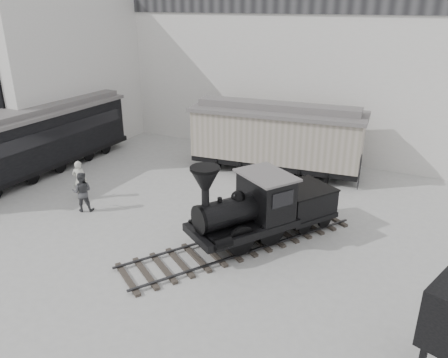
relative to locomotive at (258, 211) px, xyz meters
The scene contains 8 objects.
ground 4.41m from the locomotive, 121.90° to the right, with size 90.00×90.00×0.00m, color #9E9E9B.
north_wall 12.38m from the locomotive, 101.12° to the left, with size 34.00×2.51×11.00m.
west_pavilion 18.20m from the locomotive, 159.17° to the left, with size 7.00×12.11×9.00m.
locomotive is the anchor object (origin of this frame).
boxcar 7.71m from the locomotive, 106.44° to the left, with size 9.44×3.92×3.75m.
passenger_coach 13.39m from the locomotive, behind, with size 2.80×12.50×3.34m.
visitor_a 8.88m from the locomotive, behind, with size 0.68×0.45×1.87m, color beige.
visitor_b 7.94m from the locomotive, behind, with size 0.87×0.68×1.79m, color #414145.
Camera 1 is at (7.98, -10.16, 8.57)m, focal length 35.00 mm.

